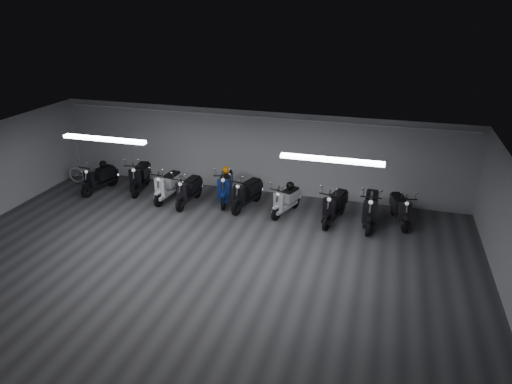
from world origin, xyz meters
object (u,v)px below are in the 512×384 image
(helmet_0, at_px, (103,164))
(scooter_0, at_px, (99,174))
(scooter_6, at_px, (286,196))
(scooter_5, at_px, (247,188))
(bicycle, at_px, (91,169))
(helmet_1, at_px, (226,170))
(scooter_2, at_px, (167,181))
(scooter_7, at_px, (335,201))
(scooter_1, at_px, (139,172))
(scooter_3, at_px, (188,186))
(scooter_4, at_px, (225,181))
(helmet_2, at_px, (290,186))
(scooter_9, at_px, (401,204))
(scooter_8, at_px, (371,203))

(helmet_0, bearing_deg, scooter_0, -102.38)
(scooter_6, bearing_deg, scooter_5, -164.32)
(bicycle, distance_m, helmet_0, 0.92)
(scooter_0, distance_m, helmet_1, 4.44)
(scooter_2, height_order, scooter_7, scooter_7)
(scooter_1, bearing_deg, helmet_0, 177.79)
(scooter_3, distance_m, helmet_1, 1.33)
(scooter_4, bearing_deg, scooter_3, -164.69)
(scooter_1, distance_m, scooter_2, 1.31)
(bicycle, bearing_deg, scooter_3, -107.71)
(scooter_7, height_order, helmet_2, scooter_7)
(scooter_5, bearing_deg, scooter_0, -163.91)
(scooter_1, xyz_separation_m, scooter_7, (6.72, -0.55, -0.02))
(scooter_7, bearing_deg, scooter_6, -172.08)
(scooter_0, bearing_deg, scooter_6, 12.59)
(scooter_6, relative_size, helmet_1, 6.16)
(scooter_0, height_order, scooter_2, scooter_2)
(scooter_9, bearing_deg, scooter_2, 166.65)
(scooter_2, distance_m, bicycle, 3.33)
(helmet_1, bearing_deg, scooter_0, -171.21)
(scooter_4, height_order, scooter_6, scooter_4)
(scooter_8, distance_m, bicycle, 9.81)
(scooter_6, distance_m, scooter_8, 2.53)
(scooter_4, bearing_deg, helmet_0, 169.87)
(scooter_4, distance_m, scooter_7, 3.65)
(scooter_0, distance_m, helmet_2, 6.62)
(scooter_3, distance_m, scooter_7, 4.67)
(scooter_1, height_order, bicycle, scooter_1)
(scooter_5, bearing_deg, helmet_2, 19.99)
(scooter_3, bearing_deg, scooter_9, 8.12)
(scooter_5, relative_size, scooter_9, 1.06)
(scooter_2, relative_size, scooter_8, 0.92)
(scooter_0, distance_m, scooter_6, 6.54)
(scooter_1, bearing_deg, scooter_0, -172.89)
(scooter_0, xyz_separation_m, bicycle, (-0.72, 0.57, -0.10))
(scooter_1, relative_size, scooter_4, 1.01)
(scooter_1, xyz_separation_m, scooter_3, (2.06, -0.57, -0.05))
(scooter_3, xyz_separation_m, helmet_2, (3.24, 0.37, 0.22))
(scooter_7, bearing_deg, scooter_2, -168.36)
(helmet_1, bearing_deg, scooter_5, -32.51)
(scooter_3, bearing_deg, helmet_1, 43.15)
(scooter_8, bearing_deg, bicycle, 176.65)
(helmet_0, xyz_separation_m, helmet_2, (6.56, 0.00, -0.05))
(scooter_1, relative_size, scooter_3, 1.08)
(scooter_5, bearing_deg, scooter_3, -157.59)
(scooter_1, relative_size, bicycle, 1.11)
(helmet_1, bearing_deg, scooter_1, -175.51)
(scooter_0, relative_size, scooter_7, 0.95)
(scooter_9, bearing_deg, scooter_5, 166.92)
(scooter_3, distance_m, scooter_5, 1.90)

